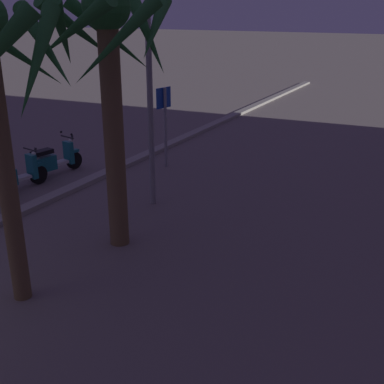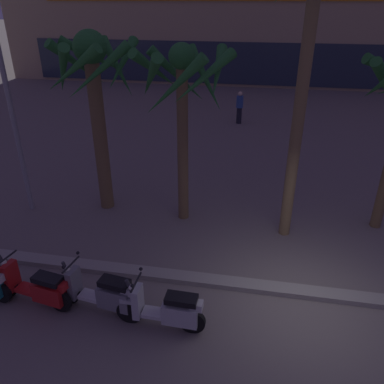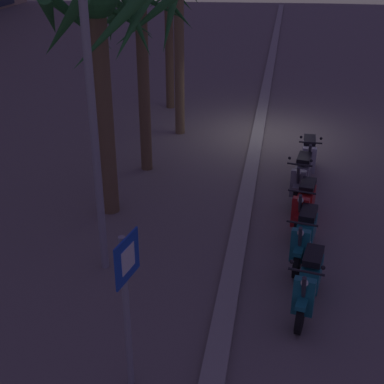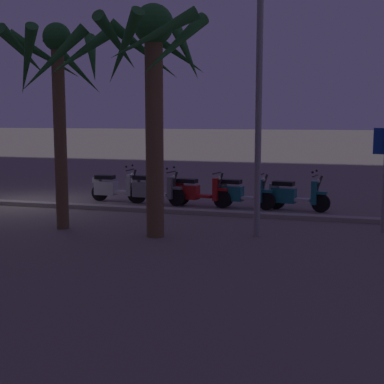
{
  "view_description": "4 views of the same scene",
  "coord_description": "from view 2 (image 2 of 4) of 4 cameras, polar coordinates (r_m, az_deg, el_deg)",
  "views": [
    {
      "loc": [
        1.72,
        8.93,
        4.56
      ],
      "look_at": [
        -6.94,
        4.26,
        0.84
      ],
      "focal_mm": 45.55,
      "sensor_mm": 36.0,
      "label": 1
    },
    {
      "loc": [
        -1.15,
        -6.42,
        5.74
      ],
      "look_at": [
        -2.69,
        1.97,
        1.4
      ],
      "focal_mm": 36.04,
      "sensor_mm": 36.0,
      "label": 2
    },
    {
      "loc": [
        -15.91,
        -0.36,
        5.8
      ],
      "look_at": [
        -6.25,
        1.31,
        0.96
      ],
      "focal_mm": 50.64,
      "sensor_mm": 36.0,
      "label": 3
    },
    {
      "loc": [
        -9.62,
        14.61,
        2.65
      ],
      "look_at": [
        -6.36,
        3.06,
        1.0
      ],
      "focal_mm": 51.26,
      "sensor_mm": 36.0,
      "label": 4
    }
  ],
  "objects": [
    {
      "name": "palm_tree_by_mall_entrance",
      "position": [
        10.85,
        -14.3,
        15.45
      ],
      "size": [
        2.47,
        2.5,
        5.03
      ],
      "color": "brown",
      "rests_on": "ground"
    },
    {
      "name": "curb_strip",
      "position": [
        8.89,
        15.81,
        -13.99
      ],
      "size": [
        60.0,
        0.36,
        0.12
      ],
      "primitive_type": "cube",
      "color": "gray",
      "rests_on": "ground"
    },
    {
      "name": "palm_tree_far_corner",
      "position": [
        9.89,
        -1.34,
        14.88
      ],
      "size": [
        2.61,
        2.57,
        4.78
      ],
      "color": "brown",
      "rests_on": "ground"
    },
    {
      "name": "scooter_grey_tail_end",
      "position": [
        8.12,
        -13.14,
        -14.39
      ],
      "size": [
        1.84,
        0.62,
        1.17
      ],
      "color": "black",
      "rests_on": "ground"
    },
    {
      "name": "street_lamp",
      "position": [
        11.41,
        -26.17,
        15.71
      ],
      "size": [
        0.36,
        0.36,
        6.59
      ],
      "color": "#939399",
      "rests_on": "ground"
    },
    {
      "name": "scooter_red_gap_after_mid",
      "position": [
        8.68,
        -21.92,
        -12.97
      ],
      "size": [
        1.85,
        0.65,
        1.04
      ],
      "color": "black",
      "rests_on": "ground"
    },
    {
      "name": "scooter_silver_second_in_line",
      "position": [
        7.63,
        -3.73,
        -17.01
      ],
      "size": [
        1.76,
        0.56,
        1.17
      ],
      "color": "black",
      "rests_on": "ground"
    },
    {
      "name": "ground_plane",
      "position": [
        8.69,
        15.9,
        -15.66
      ],
      "size": [
        200.0,
        200.0,
        0.0
      ],
      "primitive_type": "plane",
      "color": "slate"
    },
    {
      "name": "palm_tree_near_sign",
      "position": [
        9.23,
        17.0,
        22.17
      ],
      "size": [
        2.02,
        2.06,
        6.77
      ],
      "color": "olive",
      "rests_on": "ground"
    },
    {
      "name": "pedestrian_window_shopping",
      "position": [
        19.75,
        7.04,
        12.39
      ],
      "size": [
        0.34,
        0.34,
        1.6
      ],
      "color": "black",
      "rests_on": "ground"
    }
  ]
}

